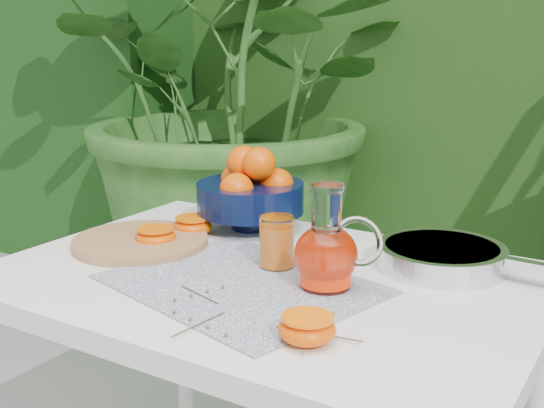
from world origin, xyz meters
The scene contains 10 objects.
potted_plant_left centered at (-1.03, 1.22, 0.97)m, with size 1.93×1.93×1.93m, color #22591E.
white_table centered at (-0.12, -0.09, 0.67)m, with size 1.00×0.70×0.75m.
placemat centered at (-0.12, -0.17, 0.75)m, with size 0.45×0.35×0.00m, color #0D1E4A.
cutting_board centered at (-0.43, -0.09, 0.76)m, with size 0.28×0.28×0.02m, color #A76F4B.
fruit_bowl centered at (-0.31, 0.15, 0.84)m, with size 0.25×0.25×0.19m.
juice_pitcher centered at (0.01, -0.10, 0.82)m, with size 0.16×0.12×0.18m.
juice_tumbler centered at (-0.12, -0.06, 0.80)m, with size 0.08×0.08×0.10m.
saute_pan centered at (0.15, 0.11, 0.77)m, with size 0.43×0.26×0.05m.
orange_halves centered at (-0.23, -0.12, 0.77)m, with size 0.60×0.44×0.04m.
thyme_sprigs centered at (-0.04, -0.29, 0.76)m, with size 0.36×0.20×0.01m.
Camera 1 is at (0.52, -1.11, 1.19)m, focal length 45.00 mm.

